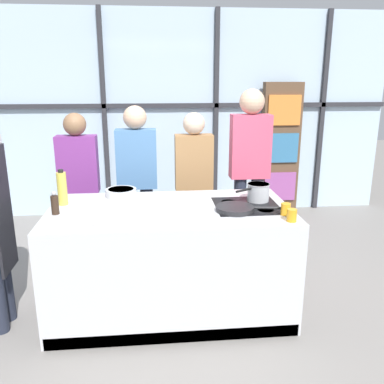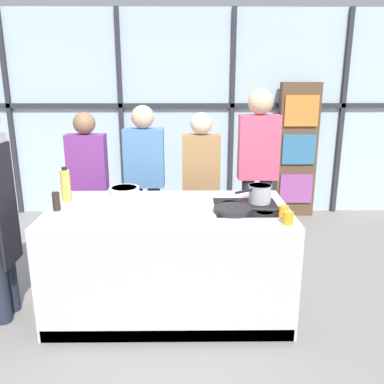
% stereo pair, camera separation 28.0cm
% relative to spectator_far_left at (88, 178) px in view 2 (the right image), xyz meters
% --- Properties ---
extents(ground_plane, '(18.00, 18.00, 0.00)m').
position_rel_spectator_far_left_xyz_m(ground_plane, '(0.87, -0.95, -0.91)').
color(ground_plane, gray).
extents(back_window_wall, '(6.40, 0.10, 2.80)m').
position_rel_spectator_far_left_xyz_m(back_window_wall, '(0.87, 1.68, 0.49)').
color(back_window_wall, silver).
rests_on(back_window_wall, ground_plane).
extents(bookshelf, '(0.53, 0.19, 1.85)m').
position_rel_spectator_far_left_xyz_m(bookshelf, '(2.55, 1.49, 0.02)').
color(bookshelf, brown).
rests_on(bookshelf, ground_plane).
extents(demo_island, '(1.94, 1.00, 0.90)m').
position_rel_spectator_far_left_xyz_m(demo_island, '(0.88, -0.95, -0.46)').
color(demo_island, silver).
rests_on(demo_island, ground_plane).
extents(spectator_far_left, '(0.39, 0.22, 1.59)m').
position_rel_spectator_far_left_xyz_m(spectator_far_left, '(0.00, 0.00, 0.00)').
color(spectator_far_left, black).
rests_on(spectator_far_left, ground_plane).
extents(spectator_center_left, '(0.40, 0.23, 1.65)m').
position_rel_spectator_far_left_xyz_m(spectator_center_left, '(0.58, -0.00, 0.04)').
color(spectator_center_left, '#232838').
rests_on(spectator_center_left, ground_plane).
extents(spectator_center_right, '(0.38, 0.22, 1.58)m').
position_rel_spectator_far_left_xyz_m(spectator_center_right, '(1.16, -0.00, 0.00)').
color(spectator_center_right, black).
rests_on(spectator_center_right, ground_plane).
extents(spectator_far_right, '(0.41, 0.25, 1.81)m').
position_rel_spectator_far_left_xyz_m(spectator_far_right, '(1.75, -0.00, 0.15)').
color(spectator_far_right, '#232838').
rests_on(spectator_far_right, ground_plane).
extents(frying_pan, '(0.54, 0.30, 0.04)m').
position_rel_spectator_far_left_xyz_m(frying_pan, '(1.39, -1.08, 0.01)').
color(frying_pan, '#232326').
rests_on(frying_pan, demo_island).
extents(saucepan, '(0.32, 0.24, 0.15)m').
position_rel_spectator_far_left_xyz_m(saucepan, '(1.63, -0.83, 0.07)').
color(saucepan, silver).
rests_on(saucepan, demo_island).
extents(white_plate, '(0.24, 0.24, 0.01)m').
position_rel_spectator_far_left_xyz_m(white_plate, '(0.43, -1.28, -0.00)').
color(white_plate, white).
rests_on(white_plate, demo_island).
extents(mixing_bowl, '(0.27, 0.27, 0.07)m').
position_rel_spectator_far_left_xyz_m(mixing_bowl, '(0.46, -0.58, 0.03)').
color(mixing_bowl, silver).
rests_on(mixing_bowl, demo_island).
extents(oil_bottle, '(0.08, 0.08, 0.30)m').
position_rel_spectator_far_left_xyz_m(oil_bottle, '(0.00, -0.77, 0.13)').
color(oil_bottle, '#E0CC4C').
rests_on(oil_bottle, demo_island).
extents(pepper_grinder, '(0.06, 0.06, 0.18)m').
position_rel_spectator_far_left_xyz_m(pepper_grinder, '(-0.01, -1.02, 0.07)').
color(pepper_grinder, '#332319').
rests_on(pepper_grinder, demo_island).
extents(juice_glass_near, '(0.07, 0.07, 0.09)m').
position_rel_spectator_far_left_xyz_m(juice_glass_near, '(1.74, -1.35, 0.04)').
color(juice_glass_near, orange).
rests_on(juice_glass_near, demo_island).
extents(juice_glass_far, '(0.07, 0.07, 0.09)m').
position_rel_spectator_far_left_xyz_m(juice_glass_far, '(1.74, -1.21, 0.04)').
color(juice_glass_far, orange).
rests_on(juice_glass_far, demo_island).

